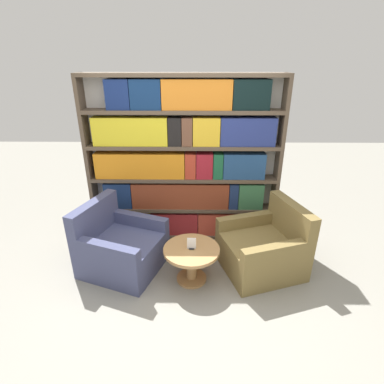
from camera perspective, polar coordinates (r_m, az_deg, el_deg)
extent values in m
plane|color=gray|center=(3.71, -2.22, -18.99)|extent=(14.00, 14.00, 0.00)
cube|color=silver|center=(4.38, -1.54, 6.17)|extent=(2.71, 0.05, 2.37)
cube|color=brown|center=(4.51, -18.85, 5.42)|extent=(0.05, 0.30, 2.37)
cube|color=brown|center=(4.41, 16.04, 5.37)|extent=(0.05, 0.30, 2.37)
cube|color=brown|center=(4.75, -1.44, -7.73)|extent=(2.61, 0.30, 0.05)
cube|color=brown|center=(4.53, -1.50, -2.91)|extent=(2.61, 0.30, 0.05)
cube|color=brown|center=(4.34, -1.57, 2.68)|extent=(2.61, 0.30, 0.05)
cube|color=brown|center=(4.19, -1.64, 8.73)|extent=(2.61, 0.30, 0.05)
cube|color=brown|center=(4.09, -1.72, 15.15)|extent=(2.61, 0.30, 0.05)
cube|color=brown|center=(4.04, -1.81, 21.44)|extent=(2.61, 0.30, 0.05)
cube|color=gold|center=(4.74, -12.36, -5.56)|extent=(0.76, 0.20, 0.36)
cube|color=maroon|center=(4.64, -3.33, -5.74)|extent=(0.71, 0.20, 0.36)
cube|color=#B8402D|center=(4.65, 6.29, -5.77)|extent=(0.83, 0.20, 0.36)
cube|color=navy|center=(4.55, -13.73, -0.43)|extent=(0.39, 0.20, 0.39)
cube|color=brown|center=(4.42, -2.22, -0.51)|extent=(1.41, 0.20, 0.39)
cube|color=navy|center=(4.45, 7.84, -0.56)|extent=(0.13, 0.20, 0.39)
cube|color=#346941|center=(4.48, 11.02, -0.57)|extent=(0.36, 0.20, 0.39)
cube|color=orange|center=(4.31, -9.82, 5.10)|extent=(1.26, 0.20, 0.36)
cube|color=#AF3623|center=(4.24, -0.30, 5.14)|extent=(0.15, 0.20, 0.36)
cube|color=maroon|center=(4.24, 2.37, 5.13)|extent=(0.23, 0.20, 0.36)
cube|color=#195635|center=(4.25, 4.93, 5.10)|extent=(0.13, 0.20, 0.36)
cube|color=navy|center=(4.29, 9.82, 5.02)|extent=(0.58, 0.20, 0.36)
cube|color=gold|center=(4.20, -11.62, 11.31)|extent=(1.01, 0.20, 0.38)
cube|color=black|center=(4.12, -3.29, 11.50)|extent=(0.17, 0.20, 0.38)
cube|color=brown|center=(4.11, -0.94, 11.51)|extent=(0.14, 0.20, 0.38)
cube|color=gold|center=(4.11, 2.74, 11.48)|extent=(0.36, 0.20, 0.38)
cube|color=navy|center=(4.17, 10.55, 11.29)|extent=(0.74, 0.20, 0.38)
cube|color=navy|center=(4.16, -13.87, 17.60)|extent=(0.31, 0.20, 0.37)
cube|color=navy|center=(4.08, -8.76, 17.89)|extent=(0.39, 0.20, 0.37)
cube|color=orange|center=(4.03, 0.93, 18.07)|extent=(0.90, 0.20, 0.37)
cube|color=black|center=(4.09, 11.18, 17.74)|extent=(0.47, 0.20, 0.37)
cube|color=#42476B|center=(4.07, -12.90, -11.28)|extent=(1.16, 1.13, 0.43)
cube|color=#42476B|center=(4.05, -18.15, -4.74)|extent=(0.43, 0.87, 0.45)
cube|color=#42476B|center=(3.62, -15.61, -10.73)|extent=(0.78, 0.38, 0.17)
cube|color=#42476B|center=(4.14, -9.68, -5.37)|extent=(0.78, 0.38, 0.17)
cube|color=olive|center=(4.05, 12.88, -11.46)|extent=(1.14, 1.11, 0.43)
cube|color=olive|center=(4.01, 18.36, -5.05)|extent=(0.40, 0.87, 0.45)
cube|color=olive|center=(4.13, 9.90, -5.44)|extent=(0.78, 0.35, 0.17)
cube|color=olive|center=(3.59, 15.27, -10.99)|extent=(0.78, 0.35, 0.17)
cylinder|color=#AD7F4C|center=(3.78, -0.09, -13.82)|extent=(0.12, 0.12, 0.42)
cylinder|color=#AD7F4C|center=(3.90, -0.09, -16.07)|extent=(0.37, 0.37, 0.03)
cylinder|color=#AD7F4C|center=(3.64, -0.09, -10.97)|extent=(0.68, 0.68, 0.04)
cube|color=black|center=(3.63, -0.09, -10.65)|extent=(0.06, 0.06, 0.01)
cube|color=white|center=(3.59, -0.09, -9.76)|extent=(0.11, 0.01, 0.15)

